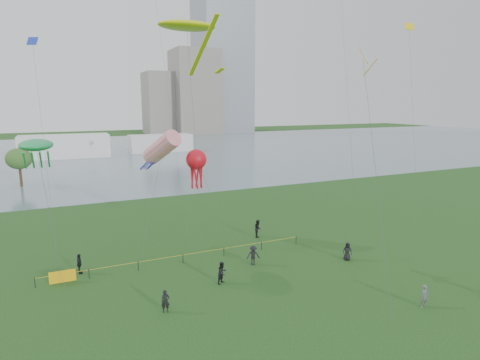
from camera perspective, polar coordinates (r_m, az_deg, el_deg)
name	(u,v)px	position (r m, az deg, el deg)	size (l,w,h in m)	color
ground_plane	(304,329)	(27.70, 9.14, -20.24)	(400.00, 400.00, 0.00)	#153A12
lake	(111,153)	(121.18, -17.89, 3.66)	(400.00, 120.00, 0.08)	slate
tower	(222,4)	(207.28, -2.63, 23.68)	(24.00, 24.00, 120.00)	slate
building_mid	(195,92)	(191.11, -6.40, 12.30)	(20.00, 20.00, 38.00)	slate
building_low	(163,103)	(193.00, -10.96, 10.67)	(16.00, 18.00, 28.00)	gray
pavilion_left	(65,146)	(115.15, -23.62, 4.41)	(22.00, 8.00, 6.00)	white
pavilion_right	(160,143)	(121.31, -11.25, 5.17)	(18.00, 7.00, 5.00)	silver
fence	(113,268)	(36.19, -17.66, -11.89)	(24.07, 0.07, 1.05)	black
kite_flyer	(425,296)	(32.26, 24.78, -14.77)	(0.61, 0.40, 1.66)	#5A5B61
spectator_a	(222,273)	(32.94, -2.53, -13.03)	(0.87, 0.68, 1.80)	black
spectator_b	(253,255)	(36.37, 1.89, -10.66)	(1.15, 0.66, 1.79)	black
spectator_c	(79,264)	(37.19, -21.88, -11.02)	(1.02, 0.43, 1.74)	black
spectator_d	(347,251)	(38.70, 15.02, -9.76)	(0.83, 0.54, 1.70)	black
spectator_f	(165,301)	(29.34, -10.55, -16.60)	(0.59, 0.38, 1.61)	black
spectator_g	(258,228)	(43.54, 2.58, -6.90)	(0.92, 0.72, 1.90)	black
kite_stingray	(187,26)	(39.34, -7.50, 20.85)	(5.42, 10.17, 21.59)	#3F3F42
kite_windsock	(162,148)	(41.70, -11.07, 4.55)	(5.43, 7.76, 11.72)	#3F3F42
kite_creature	(36,145)	(36.12, -27.01, 4.43)	(2.58, 6.13, 11.41)	#3F3F42
kite_octopus	(196,160)	(40.19, -6.24, 2.79)	(3.06, 8.21, 9.74)	#3F3F42
kite_delta	(365,68)	(35.49, 17.38, 15.01)	(5.38, 10.39, 18.71)	#3F3F42
small_kites	(240,12)	(44.52, -0.02, 22.73)	(36.11, 14.93, 6.91)	#1933B2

